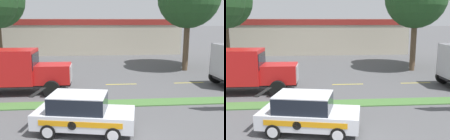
# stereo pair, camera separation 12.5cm
# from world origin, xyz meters

# --- Properties ---
(grass_verge) EXTENTS (120.00, 1.26, 0.06)m
(grass_verge) POSITION_xyz_m (0.00, 6.90, 0.03)
(grass_verge) COLOR #477538
(grass_verge) RESTS_ON ground_plane
(centre_line_3) EXTENTS (2.40, 0.14, 0.01)m
(centre_line_3) POSITION_xyz_m (-3.91, 11.53, 0.00)
(centre_line_3) COLOR yellow
(centre_line_3) RESTS_ON ground_plane
(centre_line_4) EXTENTS (2.40, 0.14, 0.01)m
(centre_line_4) POSITION_xyz_m (1.49, 11.53, 0.00)
(centre_line_4) COLOR yellow
(centre_line_4) RESTS_ON ground_plane
(centre_line_5) EXTENTS (2.40, 0.14, 0.01)m
(centre_line_5) POSITION_xyz_m (6.89, 11.53, 0.00)
(centre_line_5) COLOR yellow
(centre_line_5) RESTS_ON ground_plane
(rally_car) EXTENTS (4.58, 2.65, 1.74)m
(rally_car) POSITION_xyz_m (-1.25, 3.28, 0.87)
(rally_car) COLOR silver
(rally_car) RESTS_ON ground_plane
(store_building_backdrop) EXTENTS (32.57, 12.10, 5.17)m
(store_building_backdrop) POSITION_xyz_m (-3.74, 34.65, 2.59)
(store_building_backdrop) COLOR #BCB29E
(store_building_backdrop) RESTS_ON ground_plane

